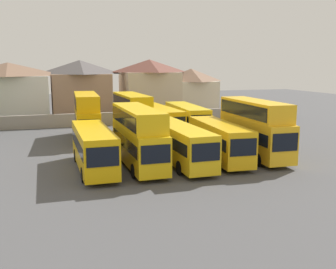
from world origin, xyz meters
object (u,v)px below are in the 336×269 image
Objects in this scene: bus_3 at (178,141)px; bus_9 at (186,118)px; bus_2 at (138,134)px; house_terrace_right at (150,88)px; bus_4 at (219,139)px; house_terrace_centre at (81,89)px; bus_5 at (255,126)px; bus_6 at (87,114)px; bus_1 at (93,146)px; bus_8 at (158,119)px; bus_7 at (132,113)px; house_terrace_far_right at (191,92)px; house_terrace_left at (10,92)px.

bus_9 is at bearing 156.08° from bus_3.
house_terrace_right reaches higher than bus_2.
bus_4 is 1.12× the size of house_terrace_centre.
bus_5 is 19.06m from bus_6.
bus_1 is 18.55m from bus_9.
house_terrace_right reaches higher than bus_6.
house_terrace_right is at bearing -176.60° from bus_9.
house_terrace_right is at bearing -174.84° from bus_5.
house_terrace_centre reaches higher than bus_8.
bus_7 is 3.24m from bus_8.
bus_9 is (1.90, 13.43, 0.10)m from bus_4.
bus_5 is 30.67m from house_terrace_far_right.
bus_7 is (-1.01, 13.38, 0.92)m from bus_3.
house_terrace_far_right is at bearing 134.92° from bus_6.
bus_6 is 21.04m from house_terrace_right.
bus_4 is at bearing -84.65° from bus_5.
bus_1 is at bearing -112.67° from house_terrace_right.
bus_7 is at bearing -129.21° from house_terrace_far_right.
house_terrace_right reaches higher than house_terrace_centre.
bus_2 is 7.31m from bus_4.
house_terrace_left is (-8.13, 30.30, 2.47)m from bus_1.
bus_6 reaches higher than bus_9.
bus_6 is (-9.95, 13.64, 1.00)m from bus_4.
house_terrace_left reaches higher than bus_9.
bus_2 is at bearing -86.89° from bus_5.
house_terrace_centre is 0.99× the size of house_terrace_right.
house_terrace_right is (0.07, 17.45, 2.66)m from bus_9.
house_terrace_right is at bearing 163.26° from bus_2.
house_terrace_far_right reaches higher than bus_5.
bus_5 is at bearing 90.73° from bus_1.
bus_4 is (3.73, -0.28, 0.01)m from bus_3.
bus_7 is 1.13× the size of house_terrace_centre.
bus_6 is 1.13× the size of house_terrace_centre.
bus_9 is 17.65m from house_terrace_right.
bus_7 is 21.61m from house_terrace_far_right.
bus_2 is 16.26m from bus_9.
house_terrace_right is at bearing 157.90° from bus_7.
house_terrace_centre reaches higher than bus_1.
bus_1 is at bearing -93.69° from house_terrace_centre.
bus_7 is 22.02m from house_terrace_left.
bus_8 is at bearing -169.54° from bus_4.
house_terrace_left is (-14.30, 16.66, 1.60)m from bus_7.
bus_1 is 1.14× the size of house_terrace_centre.
bus_7 is at bearing -88.34° from bus_9.
bus_7 is at bearing -76.82° from house_terrace_centre.
bus_1 is at bearing -74.99° from house_terrace_left.
bus_9 is (6.64, -0.23, -0.81)m from bus_7.
bus_6 reaches higher than bus_1.
bus_6 reaches higher than bus_3.
house_terrace_right is at bearing 148.65° from bus_6.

